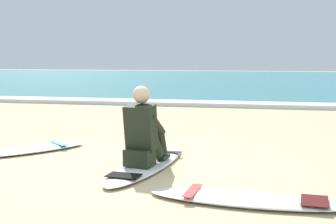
{
  "coord_description": "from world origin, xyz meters",
  "views": [
    {
      "loc": [
        1.54,
        -5.28,
        1.37
      ],
      "look_at": [
        0.01,
        1.52,
        0.55
      ],
      "focal_mm": 50.97,
      "sensor_mm": 36.0,
      "label": 1
    }
  ],
  "objects": [
    {
      "name": "ground_plane",
      "position": [
        0.0,
        0.0,
        0.0
      ],
      "size": [
        80.0,
        80.0,
        0.0
      ],
      "primitive_type": "plane",
      "color": "#CCB584"
    },
    {
      "name": "breaking_foam",
      "position": [
        0.0,
        7.81,
        0.06
      ],
      "size": [
        80.0,
        0.9,
        0.11
      ],
      "primitive_type": "cube",
      "color": "white",
      "rests_on": "ground"
    },
    {
      "name": "surfer_seated",
      "position": [
        0.01,
        0.18,
        0.44
      ],
      "size": [
        0.44,
        0.74,
        0.95
      ],
      "color": "black",
      "rests_on": "surfboard_main"
    },
    {
      "name": "sea",
      "position": [
        0.0,
        21.51,
        0.05
      ],
      "size": [
        80.0,
        28.0,
        0.1
      ],
      "primitive_type": "cube",
      "color": "teal",
      "rests_on": "ground"
    },
    {
      "name": "surfboard_main",
      "position": [
        0.02,
        0.32,
        0.04
      ],
      "size": [
        0.74,
        2.36,
        0.08
      ],
      "color": "white",
      "rests_on": "ground"
    },
    {
      "name": "surfboard_spare_far",
      "position": [
        1.32,
        -0.87,
        0.04
      ],
      "size": [
        1.92,
        0.65,
        0.08
      ],
      "color": "white",
      "rests_on": "ground"
    },
    {
      "name": "surfboard_spare_near",
      "position": [
        -1.93,
        0.82,
        0.04
      ],
      "size": [
        1.54,
        1.73,
        0.08
      ],
      "color": "white",
      "rests_on": "ground"
    }
  ]
}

